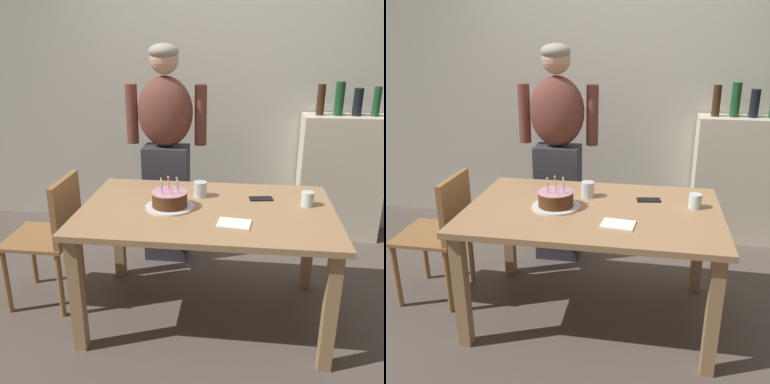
% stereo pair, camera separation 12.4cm
% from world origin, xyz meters
% --- Properties ---
extents(ground_plane, '(10.00, 10.00, 0.00)m').
position_xyz_m(ground_plane, '(0.00, 0.00, 0.00)').
color(ground_plane, '#564C44').
extents(back_wall, '(5.20, 0.10, 2.60)m').
position_xyz_m(back_wall, '(0.00, 1.55, 1.30)').
color(back_wall, beige).
rests_on(back_wall, ground_plane).
extents(dining_table, '(1.50, 0.96, 0.74)m').
position_xyz_m(dining_table, '(0.00, 0.00, 0.64)').
color(dining_table, '#A37A51').
rests_on(dining_table, ground_plane).
extents(birthday_cake, '(0.29, 0.29, 0.18)m').
position_xyz_m(birthday_cake, '(-0.22, -0.02, 0.79)').
color(birthday_cake, white).
rests_on(birthday_cake, dining_table).
extents(water_glass_near, '(0.08, 0.08, 0.10)m').
position_xyz_m(water_glass_near, '(-0.06, 0.19, 0.79)').
color(water_glass_near, silver).
rests_on(water_glass_near, dining_table).
extents(water_glass_far, '(0.08, 0.08, 0.09)m').
position_xyz_m(water_glass_far, '(0.60, 0.11, 0.78)').
color(water_glass_far, silver).
rests_on(water_glass_far, dining_table).
extents(cell_phone, '(0.15, 0.09, 0.01)m').
position_xyz_m(cell_phone, '(0.32, 0.19, 0.74)').
color(cell_phone, black).
rests_on(cell_phone, dining_table).
extents(napkin_stack, '(0.19, 0.15, 0.01)m').
position_xyz_m(napkin_stack, '(0.17, -0.22, 0.74)').
color(napkin_stack, white).
rests_on(napkin_stack, dining_table).
extents(person_man_bearded, '(0.61, 0.27, 1.66)m').
position_xyz_m(person_man_bearded, '(-0.38, 0.76, 0.87)').
color(person_man_bearded, '#33333D').
rests_on(person_man_bearded, ground_plane).
extents(dining_chair, '(0.42, 0.42, 0.87)m').
position_xyz_m(dining_chair, '(-1.00, 0.04, 0.52)').
color(dining_chair, olive).
rests_on(dining_chair, ground_plane).
extents(shelf_cabinet, '(0.70, 0.30, 1.36)m').
position_xyz_m(shelf_cabinet, '(1.05, 1.33, 0.56)').
color(shelf_cabinet, beige).
rests_on(shelf_cabinet, ground_plane).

